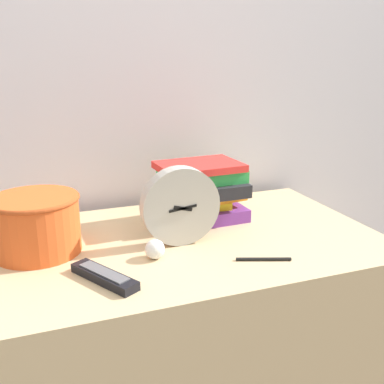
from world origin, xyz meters
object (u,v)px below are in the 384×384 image
Objects in this scene: desk_clock at (180,206)px; book_stack at (203,190)px; basket at (36,222)px; tv_remote at (104,276)px; pen at (264,259)px; crumpled_paper_ball at (155,249)px.

book_stack is (0.12, 0.15, -0.01)m from desk_clock.
book_stack is 0.48m from basket.
tv_remote is 1.41× the size of pen.
tv_remote is 3.72× the size of crumpled_paper_ball.
desk_clock is 0.14m from crumpled_paper_ball.
book_stack is at bearing 50.48° from desk_clock.
crumpled_paper_ball is (-0.09, -0.07, -0.08)m from desk_clock.
desk_clock reaches higher than basket.
basket is 0.56m from pen.
desk_clock is at bearing -11.85° from basket.
book_stack is at bearing 8.90° from basket.
desk_clock is 0.36m from basket.
crumpled_paper_ball is at bearing -143.42° from desk_clock.
desk_clock is at bearing 36.58° from crumpled_paper_ball.
crumpled_paper_ball is at bearing 156.88° from pen.
desk_clock is 0.93× the size of basket.
book_stack reaches higher than crumpled_paper_ball.
basket reaches higher than tv_remote.
tv_remote is (-0.35, -0.28, -0.08)m from book_stack.
book_stack is at bearing 45.42° from crumpled_paper_ball.
tv_remote is at bearing -148.51° from desk_clock.
tv_remote reaches higher than pen.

